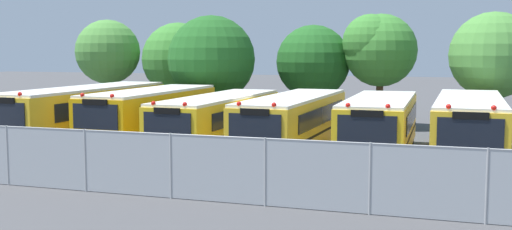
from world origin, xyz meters
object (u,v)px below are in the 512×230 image
object	(u,v)px
school_bus_0	(86,112)
tree_3	(312,60)
tree_0	(106,51)
school_bus_3	(294,122)
tree_2	(212,59)
school_bus_5	(469,126)
traffic_cone	(53,174)
tree_4	(377,48)
school_bus_4	(380,124)
tree_1	(177,60)
school_bus_2	(219,119)
school_bus_1	(151,114)
tree_5	(493,56)

from	to	relation	value
school_bus_0	tree_3	xyz separation A→B (m)	(8.85, 10.30, 2.42)
school_bus_0	tree_0	xyz separation A→B (m)	(-4.43, 9.03, 2.93)
school_bus_3	tree_3	world-z (taller)	tree_3
tree_2	tree_3	world-z (taller)	tree_2
school_bus_5	traffic_cone	xyz separation A→B (m)	(-13.56, -8.33, -1.20)
tree_2	traffic_cone	xyz separation A→B (m)	(0.64, -16.02, -3.67)
tree_4	school_bus_4	bearing A→B (deg)	-81.67
school_bus_4	traffic_cone	bearing A→B (deg)	38.38
tree_1	school_bus_2	bearing A→B (deg)	-56.07
school_bus_0	school_bus_1	distance (m)	3.47
school_bus_5	tree_4	size ratio (longest dim) A/B	1.60
school_bus_0	tree_3	distance (m)	13.79
tree_0	school_bus_1	bearing A→B (deg)	-48.32
school_bus_2	school_bus_5	size ratio (longest dim) A/B	0.99
school_bus_2	tree_4	distance (m)	12.05
school_bus_1	tree_4	size ratio (longest dim) A/B	1.46
school_bus_5	school_bus_2	bearing A→B (deg)	0.35
school_bus_3	school_bus_2	bearing A→B (deg)	-1.93
tree_1	traffic_cone	world-z (taller)	tree_1
school_bus_5	tree_3	bearing A→B (deg)	-49.21
school_bus_1	school_bus_4	size ratio (longest dim) A/B	1.02
school_bus_2	tree_2	size ratio (longest dim) A/B	1.59
tree_2	tree_1	bearing A→B (deg)	143.19
tree_0	school_bus_5	bearing A→B (deg)	-22.22
school_bus_0	school_bus_2	bearing A→B (deg)	-178.97
tree_2	tree_3	xyz separation A→B (m)	(5.35, 2.61, -0.01)
school_bus_2	tree_1	bearing A→B (deg)	-54.99
tree_3	tree_2	bearing A→B (deg)	-153.97
school_bus_5	tree_4	bearing A→B (deg)	-63.43
tree_0	traffic_cone	size ratio (longest dim) A/B	13.48
tree_4	traffic_cone	bearing A→B (deg)	-114.97
tree_0	tree_5	bearing A→B (deg)	-3.73
tree_3	school_bus_5	bearing A→B (deg)	-49.38
school_bus_3	tree_2	xyz separation A→B (m)	(-7.03, 7.92, 2.52)
tree_4	traffic_cone	xyz separation A→B (m)	(-8.56, -18.39, -4.33)
tree_0	tree_5	world-z (taller)	tree_0
school_bus_3	tree_4	world-z (taller)	tree_4
school_bus_4	traffic_cone	size ratio (longest dim) A/B	19.73
tree_2	school_bus_3	bearing A→B (deg)	-48.42
school_bus_3	school_bus_5	xyz separation A→B (m)	(7.17, 0.22, 0.05)
school_bus_1	tree_0	world-z (taller)	tree_0
school_bus_5	tree_1	distance (m)	20.59
school_bus_2	tree_5	xyz separation A→B (m)	(11.84, 7.56, 2.81)
school_bus_4	school_bus_5	xyz separation A→B (m)	(3.53, -0.05, 0.05)
tree_1	tree_4	bearing A→B (deg)	-1.04
tree_2	tree_4	xyz separation A→B (m)	(9.20, 2.36, 0.66)
school_bus_0	school_bus_3	xyz separation A→B (m)	(10.52, -0.23, -0.09)
tree_2	school_bus_4	bearing A→B (deg)	-35.62
school_bus_0	tree_5	bearing A→B (deg)	-156.84
tree_0	tree_1	distance (m)	4.66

